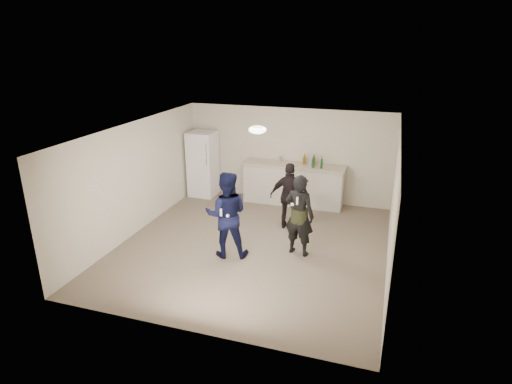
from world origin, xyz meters
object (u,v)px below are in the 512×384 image
(shaker, at_px, (280,159))
(woman, at_px, (299,215))
(counter, at_px, (293,185))
(spectator, at_px, (290,196))
(fridge, at_px, (203,164))
(man, at_px, (227,215))

(shaker, height_order, woman, woman)
(counter, distance_m, shaker, 0.76)
(counter, relative_size, woman, 1.53)
(shaker, xyz_separation_m, woman, (1.14, -2.78, -0.33))
(counter, height_order, spectator, spectator)
(woman, bearing_deg, shaker, -55.91)
(counter, distance_m, fridge, 2.58)
(shaker, xyz_separation_m, spectator, (0.66, -1.59, -0.39))
(counter, relative_size, fridge, 1.44)
(counter, relative_size, man, 1.47)
(counter, bearing_deg, woman, -74.58)
(man, bearing_deg, shaker, -110.18)
(woman, bearing_deg, spectator, -56.38)
(counter, bearing_deg, spectator, -79.88)
(woman, bearing_deg, counter, -62.79)
(shaker, distance_m, spectator, 1.77)
(counter, distance_m, woman, 2.84)
(man, relative_size, spectator, 1.14)
(counter, distance_m, man, 3.29)
(spectator, bearing_deg, shaker, -76.99)
(man, height_order, spectator, man)
(woman, xyz_separation_m, spectator, (-0.48, 1.19, -0.07))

